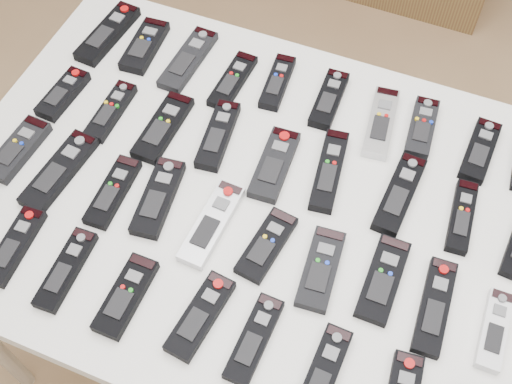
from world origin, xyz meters
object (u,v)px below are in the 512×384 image
at_px(remote_10, 63,94).
at_px(remote_23, 212,223).
at_px(remote_19, 18,149).
at_px(remote_30, 15,246).
at_px(remote_16, 399,194).
at_px(remote_21, 113,192).
at_px(remote_35, 322,376).
at_px(remote_15, 329,170).
at_px(remote_24, 267,245).
at_px(remote_13, 218,135).
at_px(table, 256,212).
at_px(remote_20, 59,171).
at_px(remote_32, 126,296).
at_px(remote_33, 200,316).
at_px(remote_25, 321,269).
at_px(remote_7, 422,128).
at_px(remote_2, 188,60).
at_px(remote_14, 274,164).
at_px(remote_0, 108,33).
at_px(remote_17, 462,216).
at_px(remote_3, 233,81).
at_px(remote_1, 145,46).
at_px(remote_22, 158,197).
at_px(remote_12, 163,127).
at_px(remote_26, 383,279).
at_px(remote_27, 435,306).
at_px(remote_8, 480,151).
at_px(remote_5, 329,99).
at_px(remote_31, 66,269).
at_px(remote_4, 277,82).
at_px(remote_6, 381,123).

distance_m(remote_10, remote_23, 0.48).
bearing_deg(remote_19, remote_30, -55.10).
height_order(remote_10, remote_16, same).
height_order(remote_21, remote_35, remote_35).
height_order(remote_15, remote_24, remote_15).
bearing_deg(remote_13, table, -46.52).
bearing_deg(table, remote_19, -170.42).
height_order(remote_20, remote_32, remote_32).
bearing_deg(remote_33, remote_25, 51.61).
distance_m(remote_7, remote_21, 0.66).
bearing_deg(remote_30, remote_2, 76.88).
relative_size(remote_20, remote_30, 1.20).
xyz_separation_m(remote_20, remote_24, (0.46, 0.00, -0.00)).
distance_m(remote_16, remote_30, 0.76).
relative_size(remote_2, remote_14, 1.12).
xyz_separation_m(remote_0, remote_17, (0.89, -0.18, -0.00)).
distance_m(remote_20, remote_35, 0.67).
bearing_deg(remote_15, remote_3, 143.65).
relative_size(remote_1, remote_24, 1.05).
bearing_deg(remote_7, remote_35, -96.88).
distance_m(remote_23, remote_30, 0.38).
xyz_separation_m(remote_0, remote_13, (0.37, -0.18, 0.00)).
xyz_separation_m(remote_15, remote_25, (0.06, -0.22, -0.00)).
xyz_separation_m(table, remote_35, (0.24, -0.30, 0.07)).
distance_m(remote_22, remote_25, 0.35).
xyz_separation_m(remote_12, remote_26, (0.54, -0.17, 0.00)).
bearing_deg(remote_7, remote_27, -77.14).
height_order(remote_3, remote_23, remote_23).
bearing_deg(remote_8, remote_19, -154.76).
xyz_separation_m(remote_5, remote_14, (-0.05, -0.21, -0.00)).
distance_m(remote_0, remote_8, 0.89).
relative_size(remote_13, remote_31, 1.05).
height_order(remote_25, remote_27, remote_25).
xyz_separation_m(remote_12, remote_20, (-0.15, -0.18, 0.00)).
height_order(remote_15, remote_20, remote_15).
height_order(remote_12, remote_30, same).
xyz_separation_m(remote_3, remote_8, (0.56, 0.01, 0.00)).
bearing_deg(remote_7, remote_23, -134.22).
relative_size(remote_21, remote_25, 1.01).
xyz_separation_m(remote_10, remote_16, (0.76, 0.03, 0.00)).
height_order(remote_1, remote_25, remote_1).
bearing_deg(remote_12, remote_16, 3.82).
bearing_deg(table, remote_17, 14.95).
bearing_deg(remote_2, table, -42.22).
relative_size(remote_4, remote_23, 0.81).
distance_m(remote_1, remote_4, 0.33).
relative_size(remote_5, remote_32, 1.01).
distance_m(remote_2, remote_7, 0.55).
bearing_deg(remote_10, remote_6, 19.03).
relative_size(remote_3, remote_17, 1.03).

